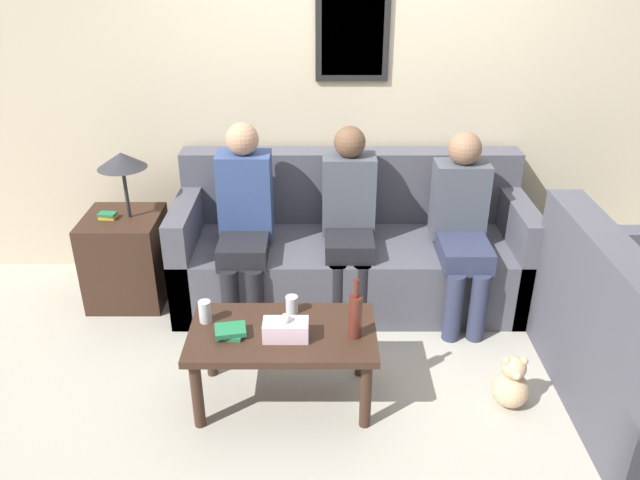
{
  "coord_description": "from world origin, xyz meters",
  "views": [
    {
      "loc": [
        -0.21,
        -3.27,
        2.31
      ],
      "look_at": [
        -0.2,
        -0.07,
        0.71
      ],
      "focal_mm": 35.0,
      "sensor_mm": 36.0,
      "label": 1
    }
  ],
  "objects": [
    {
      "name": "soda_can",
      "position": [
        -0.82,
        -0.51,
        0.5
      ],
      "size": [
        0.07,
        0.07,
        0.12
      ],
      "color": "#BCBCC1",
      "rests_on": "coffee_table"
    },
    {
      "name": "wall_back",
      "position": [
        0.0,
        0.96,
        1.3
      ],
      "size": [
        9.0,
        0.08,
        2.6
      ],
      "color": "beige",
      "rests_on": "ground_plane"
    },
    {
      "name": "ground_plane",
      "position": [
        0.0,
        0.0,
        0.0
      ],
      "size": [
        16.0,
        16.0,
        0.0
      ],
      "primitive_type": "plane",
      "color": "#ADA899"
    },
    {
      "name": "teddy_bear",
      "position": [
        0.81,
        -0.65,
        0.13
      ],
      "size": [
        0.2,
        0.2,
        0.31
      ],
      "color": "tan",
      "rests_on": "ground_plane"
    },
    {
      "name": "coffee_table",
      "position": [
        -0.41,
        -0.6,
        0.38
      ],
      "size": [
        0.97,
        0.54,
        0.44
      ],
      "color": "#382319",
      "rests_on": "ground_plane"
    },
    {
      "name": "drinking_glass",
      "position": [
        -0.36,
        -0.42,
        0.49
      ],
      "size": [
        0.07,
        0.07,
        0.1
      ],
      "color": "silver",
      "rests_on": "coffee_table"
    },
    {
      "name": "side_table_with_lamp",
      "position": [
        -1.52,
        0.45,
        0.35
      ],
      "size": [
        0.5,
        0.5,
        1.06
      ],
      "color": "#382319",
      "rests_on": "ground_plane"
    },
    {
      "name": "person_left",
      "position": [
        -0.69,
        0.32,
        0.68
      ],
      "size": [
        0.34,
        0.58,
        1.25
      ],
      "color": "black",
      "rests_on": "ground_plane"
    },
    {
      "name": "person_right",
      "position": [
        0.69,
        0.3,
        0.65
      ],
      "size": [
        0.34,
        0.62,
        1.2
      ],
      "color": "#2D334C",
      "rests_on": "ground_plane"
    },
    {
      "name": "tissue_box",
      "position": [
        -0.38,
        -0.66,
        0.5
      ],
      "size": [
        0.23,
        0.12,
        0.15
      ],
      "color": "silver",
      "rests_on": "coffee_table"
    },
    {
      "name": "wine_bottle",
      "position": [
        -0.03,
        -0.64,
        0.57
      ],
      "size": [
        0.07,
        0.07,
        0.33
      ],
      "color": "#562319",
      "rests_on": "coffee_table"
    },
    {
      "name": "couch_main",
      "position": [
        0.0,
        0.51,
        0.33
      ],
      "size": [
        2.32,
        0.85,
        0.96
      ],
      "color": "#4C4C56",
      "rests_on": "ground_plane"
    },
    {
      "name": "book_stack",
      "position": [
        -0.67,
        -0.64,
        0.47
      ],
      "size": [
        0.18,
        0.15,
        0.05
      ],
      "color": "#237547",
      "rests_on": "coffee_table"
    },
    {
      "name": "person_middle",
      "position": [
        -0.02,
        0.37,
        0.67
      ],
      "size": [
        0.34,
        0.57,
        1.22
      ],
      "color": "black",
      "rests_on": "ground_plane"
    }
  ]
}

